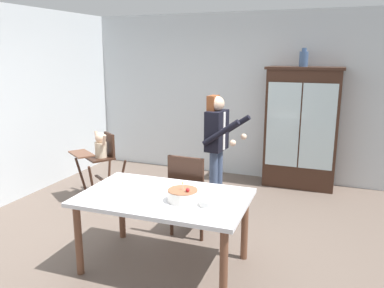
# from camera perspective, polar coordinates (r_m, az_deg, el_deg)

# --- Properties ---
(ground_plane) EXTENTS (6.24, 6.24, 0.00)m
(ground_plane) POSITION_cam_1_polar(r_m,az_deg,el_deg) (4.53, -2.48, -13.82)
(ground_plane) COLOR #66564C
(wall_back) EXTENTS (5.32, 0.06, 2.70)m
(wall_back) POSITION_cam_1_polar(r_m,az_deg,el_deg) (6.55, 6.84, 7.01)
(wall_back) COLOR silver
(wall_back) RESTS_ON ground_plane
(china_cabinet) EXTENTS (1.13, 0.48, 1.86)m
(china_cabinet) POSITION_cam_1_polar(r_m,az_deg,el_deg) (6.17, 15.82, 2.30)
(china_cabinet) COLOR #382116
(china_cabinet) RESTS_ON ground_plane
(ceramic_vase) EXTENTS (0.13, 0.13, 0.27)m
(ceramic_vase) POSITION_cam_1_polar(r_m,az_deg,el_deg) (6.07, 16.14, 12.02)
(ceramic_vase) COLOR #3D567F
(ceramic_vase) RESTS_ON china_cabinet
(high_chair_with_toddler) EXTENTS (0.80, 0.84, 0.95)m
(high_chair_with_toddler) POSITION_cam_1_polar(r_m,az_deg,el_deg) (5.74, -13.38, -1.25)
(high_chair_with_toddler) COLOR #382116
(high_chair_with_toddler) RESTS_ON ground_plane
(adult_person) EXTENTS (0.53, 0.51, 1.53)m
(adult_person) POSITION_cam_1_polar(r_m,az_deg,el_deg) (5.04, 3.72, 0.75)
(adult_person) COLOR #3D4C6B
(adult_person) RESTS_ON ground_plane
(dining_table) EXTENTS (1.62, 1.03, 0.74)m
(dining_table) POSITION_cam_1_polar(r_m,az_deg,el_deg) (3.75, -4.14, -8.81)
(dining_table) COLOR silver
(dining_table) RESTS_ON ground_plane
(birthday_cake) EXTENTS (0.28, 0.28, 0.19)m
(birthday_cake) POSITION_cam_1_polar(r_m,az_deg,el_deg) (3.56, -1.37, -7.56)
(birthday_cake) COLOR white
(birthday_cake) RESTS_ON dining_table
(serving_bowl) EXTENTS (0.18, 0.18, 0.05)m
(serving_bowl) POSITION_cam_1_polar(r_m,az_deg,el_deg) (3.48, 2.53, -8.60)
(serving_bowl) COLOR silver
(serving_bowl) RESTS_ON dining_table
(dining_chair_far_side) EXTENTS (0.45, 0.45, 0.96)m
(dining_chair_far_side) POSITION_cam_1_polar(r_m,az_deg,el_deg) (4.40, -0.42, -6.70)
(dining_chair_far_side) COLOR #382116
(dining_chair_far_side) RESTS_ON ground_plane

